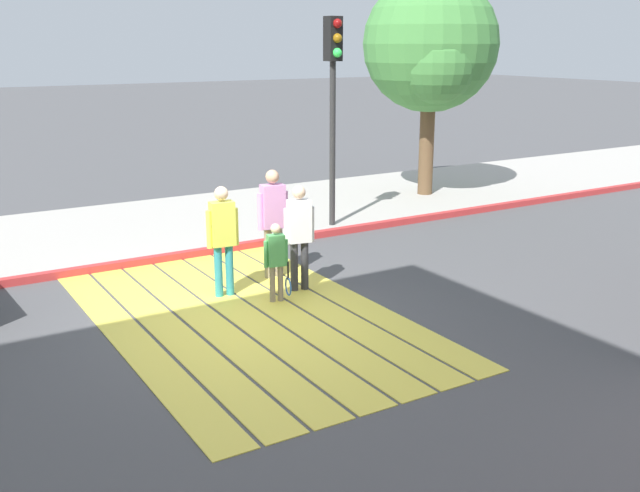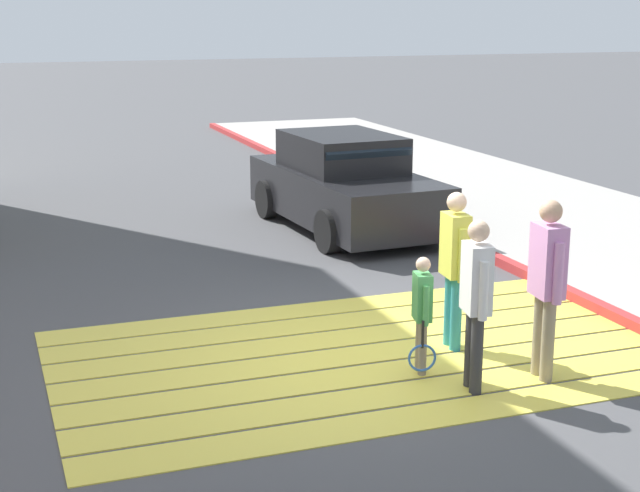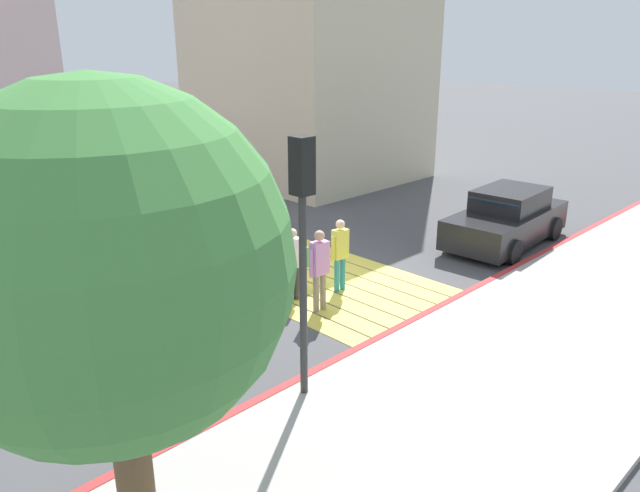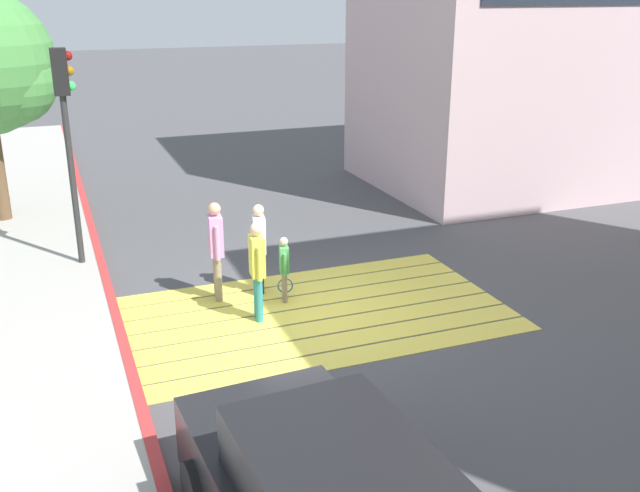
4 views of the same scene
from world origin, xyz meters
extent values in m
plane|color=#4C4C4F|center=(0.00, 0.00, 0.00)|extent=(120.00, 120.00, 0.00)
cube|color=#EAD64C|center=(0.00, -1.65, 0.01)|extent=(6.40, 0.50, 0.01)
cube|color=#EAD64C|center=(0.00, -1.10, 0.01)|extent=(6.40, 0.50, 0.01)
cube|color=#EAD64C|center=(0.00, -0.55, 0.01)|extent=(6.40, 0.50, 0.01)
cube|color=#EAD64C|center=(0.00, 0.00, 0.01)|extent=(6.40, 0.50, 0.01)
cube|color=#EAD64C|center=(0.00, 0.55, 0.01)|extent=(6.40, 0.50, 0.01)
cube|color=#EAD64C|center=(0.00, 1.10, 0.01)|extent=(6.40, 0.50, 0.01)
cube|color=#EAD64C|center=(0.00, 1.65, 0.01)|extent=(6.40, 0.50, 0.01)
cube|color=#ADA8A0|center=(-5.60, 0.00, 0.06)|extent=(4.80, 40.00, 0.12)
cube|color=#BC3333|center=(-3.25, 0.00, 0.07)|extent=(0.16, 40.00, 0.13)
cube|color=#232B38|center=(8.50, 3.50, 5.24)|extent=(6.80, 0.03, 0.70)
cube|color=beige|center=(8.50, -7.99, 5.42)|extent=(8.00, 7.00, 10.83)
cube|color=#232B38|center=(8.50, -11.51, 5.96)|extent=(6.80, 0.03, 0.70)
cube|color=black|center=(-2.00, -5.57, 0.59)|extent=(2.05, 4.40, 0.80)
cube|color=black|center=(-1.99, -5.72, 1.27)|extent=(1.65, 2.15, 0.60)
cube|color=#1E2833|center=(-2.04, -4.80, 1.21)|extent=(1.49, 0.41, 0.49)
cylinder|color=black|center=(-1.20, -4.19, 0.33)|extent=(0.26, 0.67, 0.66)
cylinder|color=black|center=(-2.96, -4.29, 0.33)|extent=(0.26, 0.67, 0.66)
cylinder|color=black|center=(-1.04, -6.85, 0.33)|extent=(0.26, 0.67, 0.66)
cylinder|color=black|center=(-2.80, -6.95, 0.33)|extent=(0.26, 0.67, 0.66)
cylinder|color=#2D2D2D|center=(-3.60, 3.70, 1.70)|extent=(0.12, 0.12, 3.40)
cube|color=black|center=(-3.60, 3.70, 3.82)|extent=(0.28, 0.28, 0.84)
sphere|color=maroon|center=(-3.44, 3.70, 4.10)|extent=(0.18, 0.18, 0.18)
sphere|color=#956310|center=(-3.44, 3.70, 3.83)|extent=(0.18, 0.18, 0.18)
sphere|color=#35FF59|center=(-3.44, 3.70, 3.56)|extent=(0.18, 0.18, 0.18)
sphere|color=#478C42|center=(-5.12, 7.38, 3.72)|extent=(3.20, 3.20, 3.20)
sphere|color=#478C42|center=(-4.52, 7.08, 3.32)|extent=(1.92, 1.92, 1.92)
cylinder|color=#333338|center=(-0.63, 1.32, 0.39)|extent=(0.12, 0.12, 0.79)
cylinder|color=#333338|center=(-0.66, 1.15, 0.39)|extent=(0.12, 0.12, 0.79)
cube|color=white|center=(-0.64, 1.23, 1.12)|extent=(0.27, 0.38, 0.66)
sphere|color=beige|center=(-0.64, 1.23, 1.57)|extent=(0.20, 0.20, 0.20)
cylinder|color=white|center=(-0.61, 1.43, 1.05)|extent=(0.09, 0.09, 0.56)
cylinder|color=white|center=(-0.68, 1.03, 1.05)|extent=(0.09, 0.09, 0.56)
cylinder|color=teal|center=(-1.00, 0.21, 0.40)|extent=(0.12, 0.12, 0.81)
cylinder|color=teal|center=(-1.02, 0.03, 0.40)|extent=(0.12, 0.12, 0.81)
cube|color=#D8D84C|center=(-1.01, 0.12, 1.14)|extent=(0.25, 0.37, 0.67)
sphere|color=beige|center=(-1.01, 0.12, 1.60)|extent=(0.21, 0.21, 0.21)
cylinder|color=#D8D84C|center=(-0.99, 0.32, 1.08)|extent=(0.09, 0.09, 0.57)
cylinder|color=#D8D84C|center=(-1.03, -0.09, 1.08)|extent=(0.09, 0.09, 0.57)
cylinder|color=gray|center=(-1.43, 1.29, 0.43)|extent=(0.13, 0.13, 0.85)
cylinder|color=gray|center=(-1.45, 1.10, 0.43)|extent=(0.13, 0.13, 0.85)
cube|color=#D18CC6|center=(-1.44, 1.20, 1.20)|extent=(0.27, 0.39, 0.71)
sphere|color=tan|center=(-1.44, 1.20, 1.69)|extent=(0.22, 0.22, 0.22)
cylinder|color=#D18CC6|center=(-1.41, 1.41, 1.13)|extent=(0.09, 0.09, 0.60)
cylinder|color=#D18CC6|center=(-1.46, 0.98, 1.13)|extent=(0.09, 0.09, 0.60)
cylinder|color=gray|center=(-0.35, 0.74, 0.28)|extent=(0.09, 0.09, 0.57)
cylinder|color=gray|center=(-0.38, 0.62, 0.28)|extent=(0.09, 0.09, 0.57)
cube|color=#4CA559|center=(-0.36, 0.68, 0.80)|extent=(0.20, 0.27, 0.47)
sphere|color=beige|center=(-0.36, 0.68, 1.13)|extent=(0.15, 0.15, 0.15)
cylinder|color=#4CA559|center=(-0.33, 0.83, 0.76)|extent=(0.06, 0.06, 0.40)
cylinder|color=#4CA559|center=(-0.40, 0.53, 0.76)|extent=(0.06, 0.06, 0.40)
cylinder|color=black|center=(-0.30, 0.84, 0.47)|extent=(0.03, 0.03, 0.28)
torus|color=blue|center=(-0.30, 0.84, 0.23)|extent=(0.28, 0.08, 0.28)
camera|label=1|loc=(8.85, -4.17, 3.76)|focal=41.22mm
camera|label=2|loc=(3.63, 8.72, 3.55)|focal=53.30mm
camera|label=3|loc=(-9.77, 9.49, 5.56)|focal=33.96mm
camera|label=4|loc=(-4.01, -10.55, 5.24)|focal=40.65mm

